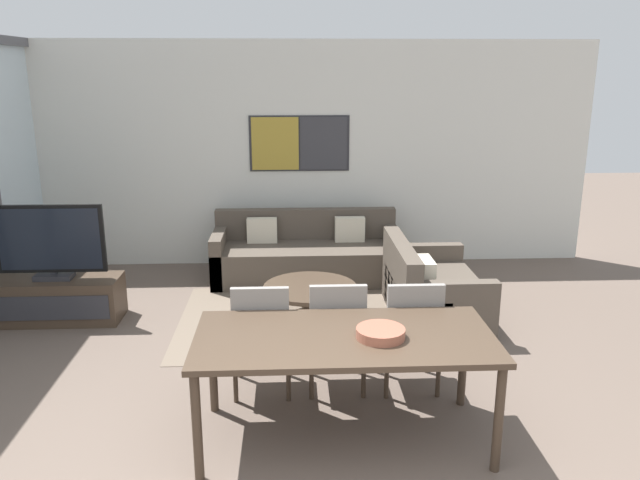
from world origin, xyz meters
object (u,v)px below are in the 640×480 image
object	(u,v)px
sofa_main	(306,256)
dining_chair_centre	(337,329)
dining_table	(344,344)
television	(50,243)
sofa_side	(427,293)
dining_chair_right	(411,328)
fruit_bowl	(381,332)
tv_console	(57,299)
coffee_table	(310,294)
dining_chair_left	(262,331)

from	to	relation	value
sofa_main	dining_chair_centre	size ratio (longest dim) A/B	2.41
sofa_main	dining_table	size ratio (longest dim) A/B	1.12
television	sofa_side	world-z (taller)	television
dining_chair_right	fruit_bowl	xyz separation A→B (m)	(-0.34, -0.70, 0.28)
tv_console	coffee_table	xyz separation A→B (m)	(2.53, -0.12, 0.05)
tv_console	television	xyz separation A→B (m)	(0.00, 0.00, 0.59)
coffee_table	dining_table	world-z (taller)	dining_table
dining_chair_left	dining_chair_right	bearing A→B (deg)	0.38
tv_console	fruit_bowl	size ratio (longest dim) A/B	3.93
tv_console	coffee_table	size ratio (longest dim) A/B	1.34
sofa_main	sofa_side	size ratio (longest dim) A/B	1.59
tv_console	dining_table	distance (m)	3.52
sofa_side	fruit_bowl	distance (m)	2.35
sofa_main	dining_chair_left	size ratio (longest dim) A/B	2.41
fruit_bowl	dining_chair_left	bearing A→B (deg)	139.37
dining_table	dining_chair_centre	xyz separation A→B (m)	(-0.00, 0.66, -0.17)
tv_console	television	size ratio (longest dim) A/B	1.20
television	dining_chair_right	size ratio (longest dim) A/B	1.14
dining_table	tv_console	bearing A→B (deg)	140.51
sofa_main	fruit_bowl	xyz separation A→B (m)	(0.39, -3.50, 0.53)
dining_chair_left	fruit_bowl	bearing A→B (deg)	-40.63
dining_chair_centre	tv_console	bearing A→B (deg)	149.94
dining_table	dining_chair_centre	size ratio (longest dim) A/B	2.14
sofa_side	dining_table	world-z (taller)	sofa_side
tv_console	sofa_side	world-z (taller)	sofa_side
tv_console	fruit_bowl	world-z (taller)	fruit_bowl
coffee_table	dining_chair_right	world-z (taller)	dining_chair_right
coffee_table	dining_chair_left	xyz separation A→B (m)	(-0.42, -1.46, 0.25)
dining_chair_left	television	bearing A→B (deg)	143.25
sofa_side	dining_chair_left	bearing A→B (deg)	132.32
tv_console	fruit_bowl	distance (m)	3.74
fruit_bowl	coffee_table	bearing A→B (deg)	100.21
sofa_side	dining_chair_left	world-z (taller)	dining_chair_left
television	sofa_side	size ratio (longest dim) A/B	0.76
television	sofa_side	bearing A→B (deg)	-1.87
dining_chair_left	dining_chair_right	xyz separation A→B (m)	(1.15, 0.01, 0.00)
dining_chair_left	fruit_bowl	size ratio (longest dim) A/B	2.88
sofa_main	sofa_side	world-z (taller)	same
sofa_side	dining_table	bearing A→B (deg)	153.90
television	coffee_table	size ratio (longest dim) A/B	1.12
dining_chair_right	television	bearing A→B (deg)	154.29
dining_chair_left	sofa_side	bearing A→B (deg)	42.32
sofa_main	dining_chair_left	world-z (taller)	dining_chair_left
tv_console	sofa_main	world-z (taller)	sofa_main
coffee_table	fruit_bowl	size ratio (longest dim) A/B	2.93
dining_table	dining_chair_right	xyz separation A→B (m)	(0.57, 0.65, -0.17)
tv_console	coffee_table	distance (m)	2.54
television	coffee_table	bearing A→B (deg)	-2.65
television	dining_chair_right	xyz separation A→B (m)	(3.27, -1.57, -0.29)
tv_console	sofa_main	distance (m)	2.82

